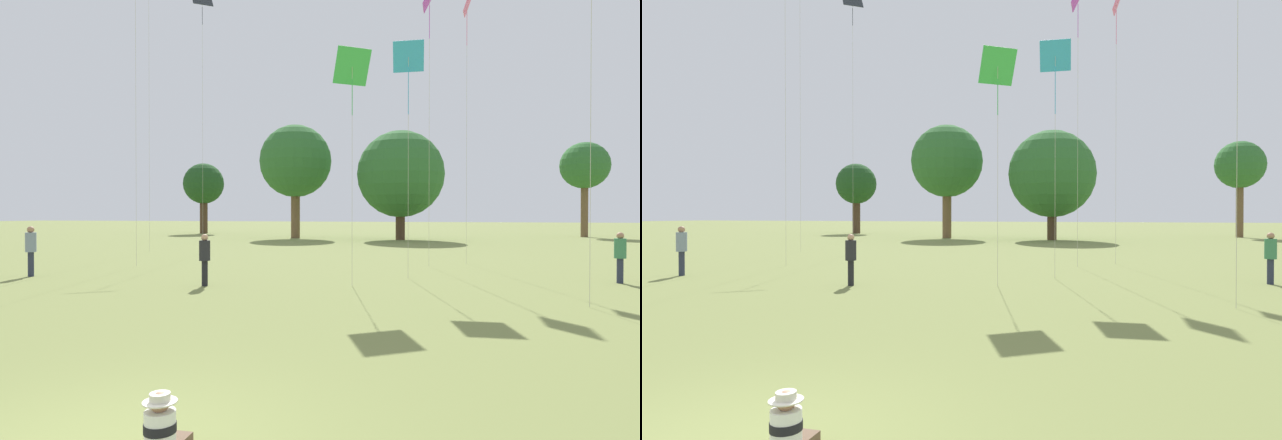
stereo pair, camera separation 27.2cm
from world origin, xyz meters
TOP-DOWN VIEW (x-y plane):
  - seated_toddler at (0.49, 0.26)m, footprint 0.38×0.47m
  - person_standing_0 at (-4.46, 10.05)m, footprint 0.47×0.47m
  - person_standing_2 at (-11.58, 10.50)m, footprint 0.39×0.39m
  - person_standing_3 at (8.06, 14.25)m, footprint 0.48×0.48m
  - kite_0 at (-0.09, 11.33)m, footprint 1.18×1.05m
  - kite_3 at (1.38, 13.65)m, footprint 1.08×0.54m
  - kite_5 at (3.37, 19.54)m, footprint 0.35×0.80m
  - kite_7 at (1.83, 17.91)m, footprint 0.55×1.10m
  - kite_8 at (-11.13, 21.97)m, footprint 1.37×1.31m
  - distant_tree_0 at (14.84, 50.48)m, footprint 4.56×4.56m
  - distant_tree_1 at (-25.81, 48.62)m, footprint 4.72×4.72m
  - distant_tree_2 at (-11.93, 40.99)m, footprint 6.82×6.82m
  - distant_tree_3 at (-1.97, 40.17)m, footprint 7.59×7.59m

SIDE VIEW (x-z plane):
  - seated_toddler at x=0.49m, z-range -0.05..0.53m
  - person_standing_0 at x=-4.46m, z-range 0.15..1.76m
  - person_standing_3 at x=8.06m, z-range 0.16..1.79m
  - person_standing_2 at x=-11.58m, z-range 0.18..1.96m
  - distant_tree_1 at x=-25.81m, z-range 1.62..9.83m
  - distant_tree_3 at x=-1.97m, z-range 0.96..10.53m
  - kite_0 at x=-0.09m, z-range 3.00..10.28m
  - distant_tree_0 at x=14.84m, z-range 2.28..11.62m
  - distant_tree_2 at x=-11.93m, z-range 1.88..12.56m
  - kite_3 at x=1.38m, z-range 3.40..11.53m
  - kite_5 at x=3.37m, z-range 4.98..16.88m
  - kite_7 at x=1.83m, z-range 5.15..17.08m
  - kite_8 at x=-11.13m, z-range 6.56..21.47m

